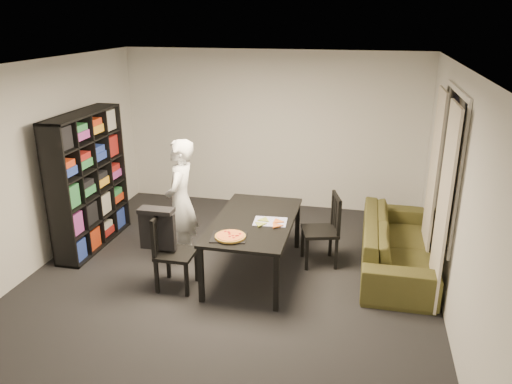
% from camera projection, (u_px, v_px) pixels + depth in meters
% --- Properties ---
extents(room, '(5.01, 5.51, 2.61)m').
position_uv_depth(room, '(227.00, 181.00, 5.75)').
color(room, black).
rests_on(room, ground).
extents(window_pane, '(0.02, 1.40, 1.60)m').
position_uv_depth(window_pane, '(449.00, 164.00, 5.73)').
color(window_pane, black).
rests_on(window_pane, room).
extents(window_frame, '(0.03, 1.52, 1.72)m').
position_uv_depth(window_frame, '(449.00, 164.00, 5.73)').
color(window_frame, white).
rests_on(window_frame, room).
extents(curtain_left, '(0.03, 0.70, 2.25)m').
position_uv_depth(curtain_left, '(443.00, 208.00, 5.38)').
color(curtain_left, beige).
rests_on(curtain_left, room).
extents(curtain_right, '(0.03, 0.70, 2.25)m').
position_uv_depth(curtain_right, '(433.00, 178.00, 6.34)').
color(curtain_right, beige).
rests_on(curtain_right, room).
extents(bookshelf, '(0.35, 1.50, 1.90)m').
position_uv_depth(bookshelf, '(89.00, 181.00, 6.86)').
color(bookshelf, black).
rests_on(bookshelf, room).
extents(dining_table, '(0.96, 1.73, 0.72)m').
position_uv_depth(dining_table, '(254.00, 224.00, 6.19)').
color(dining_table, black).
rests_on(dining_table, room).
extents(chair_left, '(0.43, 0.43, 0.93)m').
position_uv_depth(chair_left, '(169.00, 246.00, 5.90)').
color(chair_left, black).
rests_on(chair_left, room).
extents(chair_right, '(0.54, 0.54, 0.95)m').
position_uv_depth(chair_right, '(327.00, 225.00, 6.46)').
color(chair_right, black).
rests_on(chair_right, room).
extents(draped_jacket, '(0.43, 0.18, 0.51)m').
position_uv_depth(draped_jacket, '(157.00, 227.00, 5.84)').
color(draped_jacket, black).
rests_on(draped_jacket, chair_left).
extents(person, '(0.44, 0.63, 1.65)m').
position_uv_depth(person, '(181.00, 202.00, 6.47)').
color(person, white).
rests_on(person, room).
extents(baking_tray, '(0.44, 0.37, 0.01)m').
position_uv_depth(baking_tray, '(229.00, 237.00, 5.67)').
color(baking_tray, black).
rests_on(baking_tray, dining_table).
extents(pepperoni_pizza, '(0.35, 0.35, 0.03)m').
position_uv_depth(pepperoni_pizza, '(230.00, 236.00, 5.64)').
color(pepperoni_pizza, olive).
rests_on(pepperoni_pizza, dining_table).
extents(kitchen_towel, '(0.42, 0.33, 0.01)m').
position_uv_depth(kitchen_towel, '(270.00, 222.00, 6.10)').
color(kitchen_towel, silver).
rests_on(kitchen_towel, dining_table).
extents(pizza_slices, '(0.46, 0.42, 0.01)m').
position_uv_depth(pizza_slices, '(269.00, 223.00, 6.04)').
color(pizza_slices, gold).
rests_on(pizza_slices, dining_table).
extents(sofa, '(0.86, 2.21, 0.65)m').
position_uv_depth(sofa, '(397.00, 244.00, 6.44)').
color(sofa, '#383816').
rests_on(sofa, room).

